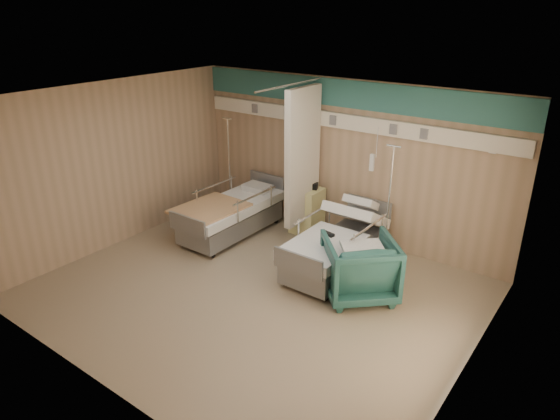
% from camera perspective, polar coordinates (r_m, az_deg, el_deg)
% --- Properties ---
extents(ground, '(6.00, 5.00, 0.00)m').
position_cam_1_polar(ground, '(7.44, -2.88, -9.35)').
color(ground, gray).
rests_on(ground, ground).
extents(room_walls, '(6.04, 5.04, 2.82)m').
position_cam_1_polar(room_walls, '(6.85, -2.04, 4.98)').
color(room_walls, tan).
rests_on(room_walls, ground).
extents(bed_right, '(1.00, 2.16, 0.63)m').
position_cam_1_polar(bed_right, '(7.93, 6.43, -4.73)').
color(bed_right, white).
rests_on(bed_right, ground).
extents(bed_left, '(1.00, 2.16, 0.63)m').
position_cam_1_polar(bed_left, '(9.10, -5.59, -0.95)').
color(bed_left, white).
rests_on(bed_left, ground).
extents(bedside_cabinet, '(0.50, 0.48, 0.85)m').
position_cam_1_polar(bedside_cabinet, '(9.12, 3.10, -0.06)').
color(bedside_cabinet, '#E7E390').
rests_on(bedside_cabinet, ground).
extents(visitor_armchair, '(1.38, 1.38, 0.90)m').
position_cam_1_polar(visitor_armchair, '(7.23, 9.06, -6.52)').
color(visitor_armchair, '#20524C').
rests_on(visitor_armchair, ground).
extents(waffle_blanket, '(0.76, 0.76, 0.06)m').
position_cam_1_polar(waffle_blanket, '(7.01, 9.53, -3.07)').
color(waffle_blanket, white).
rests_on(waffle_blanket, visitor_armchair).
extents(iv_stand_right, '(0.35, 0.35, 1.96)m').
position_cam_1_polar(iv_stand_right, '(8.27, 11.98, -3.23)').
color(iv_stand_right, silver).
rests_on(iv_stand_right, ground).
extents(iv_stand_left, '(0.35, 0.35, 1.94)m').
position_cam_1_polar(iv_stand_left, '(9.99, -5.68, 1.76)').
color(iv_stand_left, silver).
rests_on(iv_stand_left, ground).
extents(call_remote, '(0.20, 0.12, 0.04)m').
position_cam_1_polar(call_remote, '(7.70, 5.54, -2.75)').
color(call_remote, black).
rests_on(call_remote, bed_right).
extents(tan_blanket, '(1.00, 1.23, 0.04)m').
position_cam_1_polar(tan_blanket, '(8.71, -8.04, 0.21)').
color(tan_blanket, tan).
rests_on(tan_blanket, bed_left).
extents(toiletry_bag, '(0.24, 0.20, 0.11)m').
position_cam_1_polar(toiletry_bag, '(8.94, 3.66, 2.78)').
color(toiletry_bag, black).
rests_on(toiletry_bag, bedside_cabinet).
extents(white_cup, '(0.08, 0.08, 0.12)m').
position_cam_1_polar(white_cup, '(9.07, 2.50, 3.11)').
color(white_cup, white).
rests_on(white_cup, bedside_cabinet).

